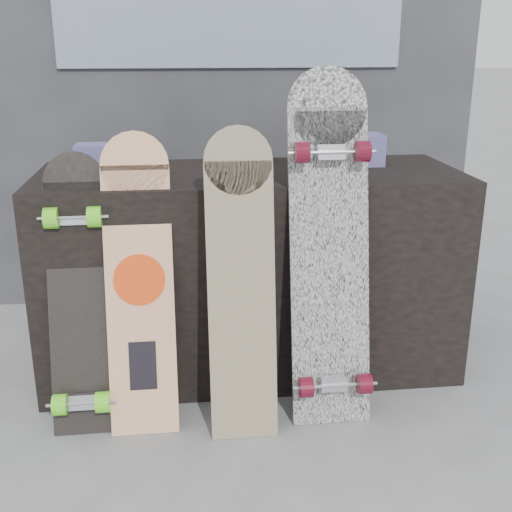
{
  "coord_description": "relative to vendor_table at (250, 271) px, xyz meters",
  "views": [
    {
      "loc": [
        -0.26,
        -1.88,
        1.27
      ],
      "look_at": [
        -0.01,
        0.2,
        0.56
      ],
      "focal_mm": 45.0,
      "sensor_mm": 36.0,
      "label": 1
    }
  ],
  "objects": [
    {
      "name": "longboard_geisha",
      "position": [
        -0.41,
        -0.34,
        0.12
      ],
      "size": [
        0.23,
        0.28,
        0.99
      ],
      "rotation": [
        -0.26,
        0.0,
        0.0
      ],
      "color": "beige",
      "rests_on": "ground"
    },
    {
      "name": "booth",
      "position": [
        0.0,
        0.85,
        0.7
      ],
      "size": [
        2.4,
        0.22,
        2.2
      ],
      "color": "#333338",
      "rests_on": "ground"
    },
    {
      "name": "ground",
      "position": [
        0.0,
        -0.5,
        -0.4
      ],
      "size": [
        60.0,
        60.0,
        0.0
      ],
      "primitive_type": "plane",
      "color": "slate",
      "rests_on": "ground"
    },
    {
      "name": "merch_box_small",
      "position": [
        0.47,
        0.09,
        0.46
      ],
      "size": [
        0.14,
        0.14,
        0.12
      ],
      "primitive_type": "cube",
      "color": "navy",
      "rests_on": "vendor_table"
    },
    {
      "name": "merch_box_flat",
      "position": [
        -0.03,
        0.2,
        0.43
      ],
      "size": [
        0.22,
        0.1,
        0.06
      ],
      "primitive_type": "cube",
      "color": "#D1B78C",
      "rests_on": "vendor_table"
    },
    {
      "name": "longboard_cascadia",
      "position": [
        0.23,
        -0.36,
        0.22
      ],
      "size": [
        0.27,
        0.34,
        1.2
      ],
      "rotation": [
        -0.22,
        0.0,
        0.0
      ],
      "color": "white",
      "rests_on": "ground"
    },
    {
      "name": "merch_box_purple",
      "position": [
        -0.56,
        0.09,
        0.45
      ],
      "size": [
        0.18,
        0.12,
        0.1
      ],
      "primitive_type": "cube",
      "color": "navy",
      "rests_on": "vendor_table"
    },
    {
      "name": "skateboard_dark",
      "position": [
        -0.62,
        -0.33,
        0.07
      ],
      "size": [
        0.21,
        0.34,
        0.92
      ],
      "rotation": [
        -0.28,
        0.0,
        0.0
      ],
      "color": "black",
      "rests_on": "ground"
    },
    {
      "name": "vendor_table",
      "position": [
        0.0,
        0.0,
        0.0
      ],
      "size": [
        1.6,
        0.6,
        0.8
      ],
      "primitive_type": "cube",
      "color": "black",
      "rests_on": "ground"
    },
    {
      "name": "longboard_celtic",
      "position": [
        -0.08,
        -0.44,
        0.14
      ],
      "size": [
        0.22,
        0.2,
        1.02
      ],
      "rotation": [
        -0.18,
        0.0,
        0.0
      ],
      "color": "beige",
      "rests_on": "ground"
    }
  ]
}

